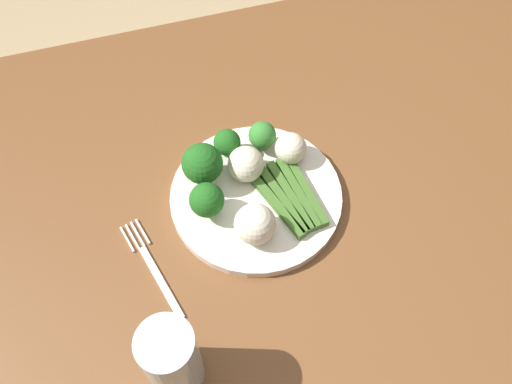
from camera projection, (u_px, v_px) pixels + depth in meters
name	position (u px, v px, depth m)	size (l,w,h in m)	color
ground_plane	(254.00, 366.00, 1.40)	(6.00, 6.00, 0.02)	tan
dining_table	(253.00, 261.00, 0.86)	(1.35, 0.92, 0.73)	brown
plate	(256.00, 197.00, 0.79)	(0.25, 0.25, 0.01)	silver
asparagus_bundle	(290.00, 197.00, 0.78)	(0.09, 0.14, 0.01)	#3D6626
broccoli_right	(262.00, 135.00, 0.81)	(0.04, 0.04, 0.05)	#609E3D
broccoli_front_left	(207.00, 200.00, 0.74)	(0.05, 0.05, 0.06)	#4C7F2B
broccoli_front	(230.00, 142.00, 0.80)	(0.04, 0.04, 0.05)	#4C7F2B
broccoli_near_center	(202.00, 164.00, 0.77)	(0.06, 0.06, 0.07)	#4C7F2B
cauliflower_back_right	(246.00, 164.00, 0.78)	(0.05, 0.05, 0.05)	beige
cauliflower_edge	(256.00, 224.00, 0.73)	(0.06, 0.06, 0.06)	silver
cauliflower_outer_edge	(291.00, 148.00, 0.80)	(0.05, 0.05, 0.05)	beige
fork	(153.00, 267.00, 0.74)	(0.06, 0.16, 0.00)	silver
water_glass	(172.00, 359.00, 0.61)	(0.07, 0.07, 0.13)	silver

